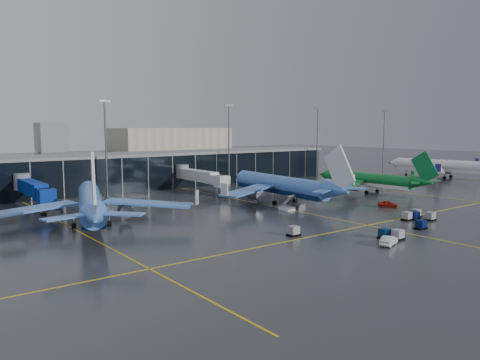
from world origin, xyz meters
TOP-DOWN VIEW (x-y plane):
  - ground at (0.00, 0.00)m, footprint 600.00×600.00m
  - terminal_pier at (0.00, 62.00)m, footprint 142.00×17.00m
  - jet_bridges at (-35.00, 42.99)m, footprint 94.00×27.50m
  - flood_masts at (5.00, 50.00)m, footprint 203.00×0.50m
  - distant_hangars at (49.94, 270.08)m, footprint 260.00×71.00m
  - taxi_lines at (10.00, 10.61)m, footprint 220.00×120.00m
  - airliner_arkefly at (-31.25, 16.71)m, footprint 52.03×55.57m
  - airliner_klm_near at (15.19, 15.32)m, footprint 43.94×48.93m
  - airliner_aer_lingus at (46.96, 13.69)m, footprint 35.27×39.69m
  - airliner_ba at (100.05, 21.11)m, footprint 46.67×51.33m
  - baggage_carts at (13.28, -19.28)m, footprint 33.62×13.90m
  - mobile_airstair at (9.20, 6.29)m, footprint 2.22×3.22m
  - service_van_red at (30.32, -5.16)m, footprint 4.14×4.69m
  - service_van_white at (0.40, -26.42)m, footprint 4.95×3.07m

SIDE VIEW (x-z plane):
  - ground at x=0.00m, z-range 0.00..0.00m
  - taxi_lines at x=10.00m, z-range 0.00..0.02m
  - baggage_carts at x=13.28m, z-range -0.09..1.61m
  - service_van_red at x=30.32m, z-range 0.00..1.53m
  - mobile_airstair at x=9.20m, z-range -0.95..2.49m
  - service_van_white at x=0.40m, z-range 0.00..1.54m
  - jet_bridges at x=-35.00m, z-range 0.95..8.15m
  - terminal_pier at x=0.00m, z-range 0.07..10.77m
  - airliner_aer_lingus at x=46.96m, z-range 0.00..11.72m
  - airliner_klm_near at x=15.19m, z-range 0.00..13.95m
  - airliner_arkefly at x=-31.25m, z-range 0.00..13.96m
  - airliner_ba at x=100.05m, z-range 0.00..14.05m
  - distant_hangars at x=49.94m, z-range -2.21..19.79m
  - flood_masts at x=5.00m, z-range 1.06..26.56m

